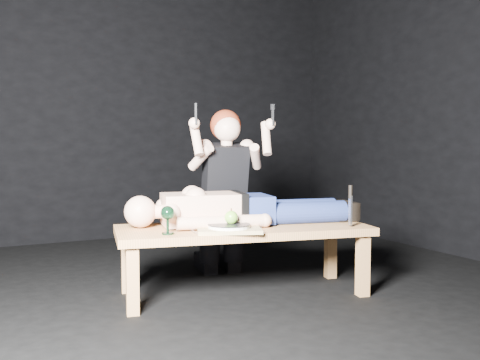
# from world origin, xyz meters

# --- Properties ---
(ground) EXTENTS (5.00, 5.00, 0.00)m
(ground) POSITION_xyz_m (0.00, 0.00, 0.00)
(ground) COLOR black
(ground) RESTS_ON ground
(back_wall) EXTENTS (5.00, 0.00, 5.00)m
(back_wall) POSITION_xyz_m (0.00, 2.50, 1.50)
(back_wall) COLOR black
(back_wall) RESTS_ON ground
(table) EXTENTS (1.72, 0.93, 0.45)m
(table) POSITION_xyz_m (0.27, 0.03, 0.23)
(table) COLOR #BA7C47
(table) RESTS_ON ground
(lying_man) EXTENTS (1.68, 0.81, 0.26)m
(lying_man) POSITION_xyz_m (0.34, 0.12, 0.58)
(lying_man) COLOR #F1B596
(lying_man) RESTS_ON table
(kneeling_woman) EXTENTS (0.79, 0.86, 1.27)m
(kneeling_woman) POSITION_xyz_m (0.38, 0.59, 0.64)
(kneeling_woman) COLOR black
(kneeling_woman) RESTS_ON ground
(serving_tray) EXTENTS (0.46, 0.40, 0.02)m
(serving_tray) POSITION_xyz_m (0.10, -0.12, 0.46)
(serving_tray) COLOR tan
(serving_tray) RESTS_ON table
(plate) EXTENTS (0.33, 0.33, 0.02)m
(plate) POSITION_xyz_m (0.10, -0.12, 0.48)
(plate) COLOR white
(plate) RESTS_ON serving_tray
(apple) EXTENTS (0.08, 0.08, 0.08)m
(apple) POSITION_xyz_m (0.12, -0.11, 0.53)
(apple) COLOR #5FAB31
(apple) RESTS_ON plate
(goblet) EXTENTS (0.10, 0.10, 0.17)m
(goblet) POSITION_xyz_m (-0.27, -0.04, 0.54)
(goblet) COLOR black
(goblet) RESTS_ON table
(fork_flat) EXTENTS (0.03, 0.17, 0.01)m
(fork_flat) POSITION_xyz_m (-0.11, -0.09, 0.45)
(fork_flat) COLOR #B2B2B7
(fork_flat) RESTS_ON table
(knife_flat) EXTENTS (0.08, 0.17, 0.01)m
(knife_flat) POSITION_xyz_m (0.29, -0.13, 0.45)
(knife_flat) COLOR #B2B2B7
(knife_flat) RESTS_ON table
(spoon_flat) EXTENTS (0.14, 0.13, 0.01)m
(spoon_flat) POSITION_xyz_m (0.27, -0.05, 0.45)
(spoon_flat) COLOR #B2B2B7
(spoon_flat) RESTS_ON table
(carving_knife) EXTENTS (0.04, 0.04, 0.27)m
(carving_knife) POSITION_xyz_m (0.88, -0.30, 0.59)
(carving_knife) COLOR #B2B2B7
(carving_knife) RESTS_ON table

